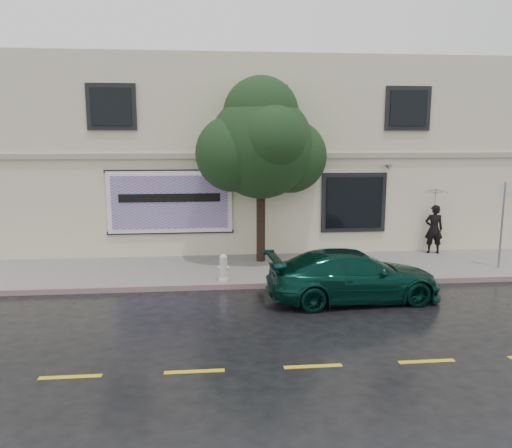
{
  "coord_description": "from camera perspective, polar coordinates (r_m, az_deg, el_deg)",
  "views": [
    {
      "loc": [
        -1.89,
        -12.06,
        4.22
      ],
      "look_at": [
        -0.53,
        2.2,
        1.72
      ],
      "focal_mm": 35.0,
      "sensor_mm": 36.0,
      "label": 1
    }
  ],
  "objects": [
    {
      "name": "road_marking",
      "position": [
        9.73,
        6.55,
        -15.85
      ],
      "size": [
        19.0,
        0.12,
        0.01
      ],
      "primitive_type": "cube",
      "color": "gold",
      "rests_on": "ground"
    },
    {
      "name": "umbrella",
      "position": [
        18.56,
        19.87,
        3.05
      ],
      "size": [
        1.1,
        1.1,
        0.64
      ],
      "primitive_type": "imported",
      "rotation": [
        0.0,
        0.0,
        0.33
      ],
      "color": "black",
      "rests_on": "pedestrian"
    },
    {
      "name": "sign_pole",
      "position": [
        17.29,
        26.35,
        0.71
      ],
      "size": [
        0.33,
        0.1,
        2.71
      ],
      "rotation": [
        0.0,
        0.0,
        -0.25
      ],
      "color": "gray",
      "rests_on": "sidewalk"
    },
    {
      "name": "sidewalk",
      "position": [
        15.97,
        1.53,
        -5.15
      ],
      "size": [
        20.0,
        3.5,
        0.15
      ],
      "primitive_type": "cube",
      "color": "gray",
      "rests_on": "ground"
    },
    {
      "name": "fire_hydrant",
      "position": [
        14.35,
        -3.74,
        -5.02
      ],
      "size": [
        0.32,
        0.3,
        0.79
      ],
      "rotation": [
        0.0,
        0.0,
        0.32
      ],
      "color": "silver",
      "rests_on": "sidewalk"
    },
    {
      "name": "pedestrian",
      "position": [
        18.72,
        19.66,
        -0.55
      ],
      "size": [
        0.7,
        0.52,
        1.73
      ],
      "primitive_type": "imported",
      "rotation": [
        0.0,
        0.0,
        2.96
      ],
      "color": "black",
      "rests_on": "sidewalk"
    },
    {
      "name": "car",
      "position": [
        13.32,
        11.06,
        -5.81
      ],
      "size": [
        4.64,
        2.27,
        1.32
      ],
      "primitive_type": "imported",
      "rotation": [
        0.0,
        0.0,
        1.63
      ],
      "color": "#072F26",
      "rests_on": "ground"
    },
    {
      "name": "street_tree",
      "position": [
        16.21,
        0.57,
        8.82
      ],
      "size": [
        3.37,
        3.37,
        5.47
      ],
      "color": "#341E17",
      "rests_on": "sidewalk"
    },
    {
      "name": "billboard",
      "position": [
        17.17,
        -9.81,
        2.49
      ],
      "size": [
        4.3,
        0.16,
        2.2
      ],
      "color": "white",
      "rests_on": "ground"
    },
    {
      "name": "curb",
      "position": [
        14.3,
        2.38,
        -6.96
      ],
      "size": [
        20.0,
        0.18,
        0.16
      ],
      "primitive_type": "cube",
      "color": "slate",
      "rests_on": "ground"
    },
    {
      "name": "building",
      "position": [
        21.15,
        -0.33,
        7.94
      ],
      "size": [
        20.0,
        8.12,
        7.0
      ],
      "color": "beige",
      "rests_on": "ground"
    },
    {
      "name": "ground",
      "position": [
        12.92,
        3.3,
        -9.2
      ],
      "size": [
        90.0,
        90.0,
        0.0
      ],
      "primitive_type": "plane",
      "color": "black",
      "rests_on": "ground"
    }
  ]
}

